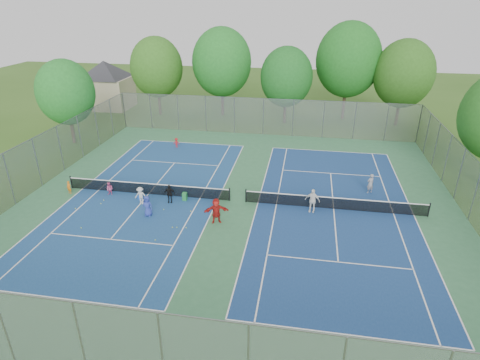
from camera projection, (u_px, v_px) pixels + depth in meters
name	position (u px, v px, depth m)	size (l,w,h in m)	color
ground	(238.00, 201.00, 29.83)	(120.00, 120.00, 0.00)	#33581B
court_pad	(238.00, 201.00, 29.83)	(32.00, 32.00, 0.01)	#326942
court_left	(148.00, 194.00, 30.89)	(10.97, 23.77, 0.01)	navy
court_right	(334.00, 209.00, 28.75)	(10.97, 23.77, 0.01)	navy
net_left	(148.00, 189.00, 30.71)	(12.87, 0.10, 0.91)	black
net_right	(334.00, 203.00, 28.57)	(12.87, 0.10, 0.91)	black
fence_north	(263.00, 117.00, 43.30)	(32.00, 0.10, 4.00)	gray
fence_south	(162.00, 355.00, 14.68)	(32.00, 0.10, 4.00)	gray
fence_west	(37.00, 163.00, 31.44)	(32.00, 0.10, 4.00)	gray
fence_east	(475.00, 194.00, 26.55)	(32.00, 0.10, 4.00)	gray
house	(105.00, 76.00, 52.89)	(11.03, 11.03, 7.30)	#B7A88C
tree_nw	(157.00, 67.00, 49.17)	(6.40, 6.40, 9.58)	#443326
tree_nl	(222.00, 62.00, 48.57)	(7.20, 7.20, 10.69)	#443326
tree_nc	(286.00, 77.00, 46.04)	(6.00, 6.00, 8.85)	#443326
tree_nr	(349.00, 60.00, 46.96)	(7.60, 7.60, 11.42)	#443326
tree_ne	(404.00, 74.00, 44.71)	(6.60, 6.60, 9.77)	#443326
tree_side_w	(66.00, 92.00, 39.48)	(5.60, 5.60, 8.47)	#443326
ball_crate	(141.00, 197.00, 30.14)	(0.35, 0.35, 0.30)	blue
ball_hopper	(185.00, 197.00, 29.87)	(0.32, 0.32, 0.62)	green
student_a	(69.00, 187.00, 30.83)	(0.37, 0.25, 1.02)	orange
student_b	(110.00, 189.00, 30.58)	(0.50, 0.39, 1.03)	#E45894
student_c	(141.00, 196.00, 29.21)	(0.87, 0.50, 1.35)	beige
student_d	(169.00, 194.00, 29.39)	(0.84, 0.35, 1.44)	black
student_e	(147.00, 206.00, 27.60)	(0.74, 0.48, 1.51)	#2A3B9A
student_f	(216.00, 211.00, 26.73)	(1.65, 0.53, 1.78)	#B01D19
child_far_baseline	(177.00, 143.00, 40.14)	(0.65, 0.37, 1.01)	#B0191D
instructor	(370.00, 184.00, 30.79)	(0.58, 0.38, 1.59)	gray
teen_court_b	(312.00, 200.00, 28.06)	(1.04, 0.43, 1.77)	white
tennis_ball_0	(191.00, 211.00, 28.38)	(0.07, 0.07, 0.07)	#F1F338
tennis_ball_1	(104.00, 200.00, 29.91)	(0.07, 0.07, 0.07)	yellow
tennis_ball_2	(144.00, 243.00, 24.80)	(0.07, 0.07, 0.07)	yellow
tennis_ball_3	(76.00, 209.00, 28.74)	(0.07, 0.07, 0.07)	yellow
tennis_ball_4	(155.00, 240.00, 25.05)	(0.07, 0.07, 0.07)	#B6D531
tennis_ball_5	(101.00, 204.00, 29.40)	(0.07, 0.07, 0.07)	#DAED37
tennis_ball_6	(186.00, 228.00, 26.36)	(0.07, 0.07, 0.07)	#C6D832
tennis_ball_7	(173.00, 228.00, 26.40)	(0.07, 0.07, 0.07)	gold
tennis_ball_8	(164.00, 210.00, 28.61)	(0.07, 0.07, 0.07)	#B8E034
tennis_ball_9	(177.00, 227.00, 26.42)	(0.07, 0.07, 0.07)	#AFD130
tennis_ball_10	(81.00, 228.00, 26.35)	(0.07, 0.07, 0.07)	#BCE535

